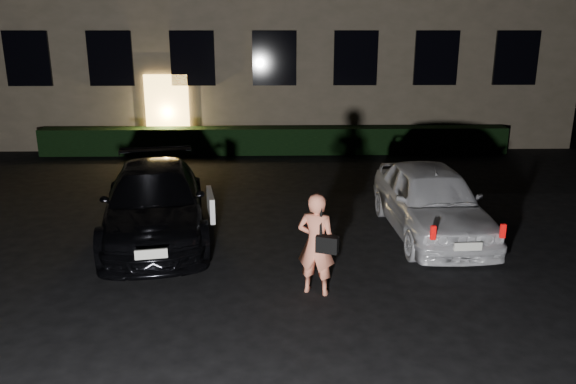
{
  "coord_description": "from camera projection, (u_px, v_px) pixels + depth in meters",
  "views": [
    {
      "loc": [
        -0.02,
        -7.43,
        3.95
      ],
      "look_at": [
        0.21,
        2.0,
        1.18
      ],
      "focal_mm": 35.0,
      "sensor_mm": 36.0,
      "label": 1
    }
  ],
  "objects": [
    {
      "name": "man",
      "position": [
        317.0,
        244.0,
        8.48
      ],
      "size": [
        0.68,
        0.58,
        1.61
      ],
      "rotation": [
        0.0,
        0.0,
        2.79
      ],
      "color": "#F18463",
      "rests_on": "ground"
    },
    {
      "name": "sedan",
      "position": [
        155.0,
        202.0,
        10.91
      ],
      "size": [
        2.7,
        4.97,
        1.37
      ],
      "rotation": [
        0.0,
        0.0,
        0.18
      ],
      "color": "black",
      "rests_on": "ground"
    },
    {
      "name": "hatch",
      "position": [
        431.0,
        200.0,
        10.99
      ],
      "size": [
        1.8,
        4.15,
        1.39
      ],
      "rotation": [
        0.0,
        0.0,
        0.04
      ],
      "color": "white",
      "rests_on": "ground"
    },
    {
      "name": "ground",
      "position": [
        277.0,
        307.0,
        8.24
      ],
      "size": [
        80.0,
        80.0,
        0.0
      ],
      "primitive_type": "plane",
      "color": "black",
      "rests_on": "ground"
    },
    {
      "name": "hedge",
      "position": [
        275.0,
        141.0,
        18.19
      ],
      "size": [
        15.0,
        0.7,
        0.85
      ],
      "primitive_type": "cube",
      "color": "black",
      "rests_on": "ground"
    }
  ]
}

